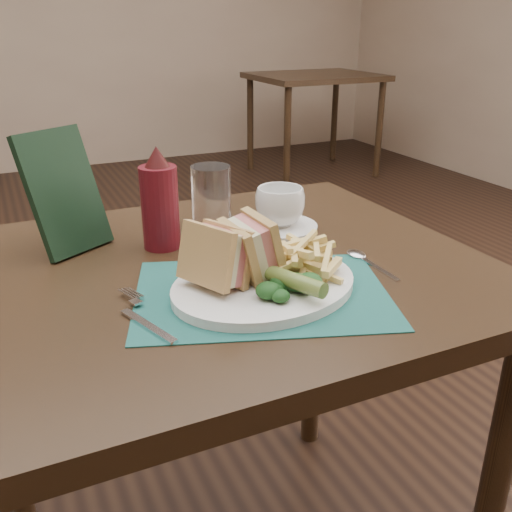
{
  "coord_description": "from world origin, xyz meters",
  "views": [
    {
      "loc": [
        -0.31,
        -1.34,
        1.14
      ],
      "look_at": [
        0.03,
        -0.6,
        0.8
      ],
      "focal_mm": 40.0,
      "sensor_mm": 36.0,
      "label": 1
    }
  ],
  "objects_px": {
    "plate": "(264,285)",
    "drinking_glass": "(211,199)",
    "placemat": "(262,293)",
    "sandwich_half_a": "(206,259)",
    "coffee_cup": "(280,206)",
    "table_main": "(223,439)",
    "table_bg_right": "(313,125)",
    "check_presenter": "(64,192)",
    "sandwich_half_b": "(240,249)",
    "saucer": "(280,227)",
    "ketchup_bottle": "(159,198)"
  },
  "relations": [
    {
      "from": "table_main",
      "to": "plate",
      "type": "xyz_separation_m",
      "value": [
        0.03,
        -0.13,
        0.38
      ]
    },
    {
      "from": "sandwich_half_b",
      "to": "coffee_cup",
      "type": "distance_m",
      "value": 0.28
    },
    {
      "from": "sandwich_half_b",
      "to": "saucer",
      "type": "bearing_deg",
      "value": 47.43
    },
    {
      "from": "placemat",
      "to": "sandwich_half_a",
      "type": "bearing_deg",
      "value": 168.67
    },
    {
      "from": "check_presenter",
      "to": "plate",
      "type": "bearing_deg",
      "value": -82.53
    },
    {
      "from": "sandwich_half_b",
      "to": "drinking_glass",
      "type": "xyz_separation_m",
      "value": [
        0.05,
        0.26,
        -0.0
      ]
    },
    {
      "from": "plate",
      "to": "drinking_glass",
      "type": "relative_size",
      "value": 2.31
    },
    {
      "from": "ketchup_bottle",
      "to": "table_main",
      "type": "bearing_deg",
      "value": -62.25
    },
    {
      "from": "sandwich_half_a",
      "to": "ketchup_bottle",
      "type": "height_order",
      "value": "ketchup_bottle"
    },
    {
      "from": "table_bg_right",
      "to": "drinking_glass",
      "type": "height_order",
      "value": "drinking_glass"
    },
    {
      "from": "drinking_glass",
      "to": "ketchup_bottle",
      "type": "bearing_deg",
      "value": -160.27
    },
    {
      "from": "sandwich_half_a",
      "to": "table_bg_right",
      "type": "bearing_deg",
      "value": 31.11
    },
    {
      "from": "sandwich_half_a",
      "to": "check_presenter",
      "type": "relative_size",
      "value": 0.44
    },
    {
      "from": "plate",
      "to": "ketchup_bottle",
      "type": "distance_m",
      "value": 0.27
    },
    {
      "from": "table_main",
      "to": "ketchup_bottle",
      "type": "distance_m",
      "value": 0.49
    },
    {
      "from": "plate",
      "to": "ketchup_bottle",
      "type": "height_order",
      "value": "ketchup_bottle"
    },
    {
      "from": "table_main",
      "to": "sandwich_half_a",
      "type": "bearing_deg",
      "value": -117.89
    },
    {
      "from": "table_main",
      "to": "plate",
      "type": "relative_size",
      "value": 3.0
    },
    {
      "from": "table_bg_right",
      "to": "placemat",
      "type": "relative_size",
      "value": 2.36
    },
    {
      "from": "coffee_cup",
      "to": "sandwich_half_a",
      "type": "bearing_deg",
      "value": -136.13
    },
    {
      "from": "placemat",
      "to": "ketchup_bottle",
      "type": "height_order",
      "value": "ketchup_bottle"
    },
    {
      "from": "check_presenter",
      "to": "ketchup_bottle",
      "type": "bearing_deg",
      "value": -53.19
    },
    {
      "from": "table_bg_right",
      "to": "sandwich_half_a",
      "type": "xyz_separation_m",
      "value": [
        -2.01,
        -3.12,
        0.44
      ]
    },
    {
      "from": "table_bg_right",
      "to": "check_presenter",
      "type": "xyz_separation_m",
      "value": [
        -2.16,
        -2.82,
        0.48
      ]
    },
    {
      "from": "saucer",
      "to": "drinking_glass",
      "type": "xyz_separation_m",
      "value": [
        -0.12,
        0.05,
        0.06
      ]
    },
    {
      "from": "saucer",
      "to": "check_presenter",
      "type": "bearing_deg",
      "value": 169.67
    },
    {
      "from": "placemat",
      "to": "drinking_glass",
      "type": "height_order",
      "value": "drinking_glass"
    },
    {
      "from": "placemat",
      "to": "sandwich_half_b",
      "type": "distance_m",
      "value": 0.08
    },
    {
      "from": "table_main",
      "to": "ketchup_bottle",
      "type": "relative_size",
      "value": 4.84
    },
    {
      "from": "sandwich_half_a",
      "to": "plate",
      "type": "bearing_deg",
      "value": -31.61
    },
    {
      "from": "table_bg_right",
      "to": "ketchup_bottle",
      "type": "xyz_separation_m",
      "value": [
        -2.01,
        -2.89,
        0.47
      ]
    },
    {
      "from": "placemat",
      "to": "check_presenter",
      "type": "xyz_separation_m",
      "value": [
        -0.24,
        0.31,
        0.11
      ]
    },
    {
      "from": "sandwich_half_b",
      "to": "drinking_glass",
      "type": "relative_size",
      "value": 0.74
    },
    {
      "from": "saucer",
      "to": "sandwich_half_b",
      "type": "bearing_deg",
      "value": -129.69
    },
    {
      "from": "ketchup_bottle",
      "to": "placemat",
      "type": "bearing_deg",
      "value": -71.84
    },
    {
      "from": "table_bg_right",
      "to": "drinking_glass",
      "type": "relative_size",
      "value": 6.92
    },
    {
      "from": "sandwich_half_b",
      "to": "check_presenter",
      "type": "xyz_separation_m",
      "value": [
        -0.21,
        0.28,
        0.04
      ]
    },
    {
      "from": "table_bg_right",
      "to": "drinking_glass",
      "type": "bearing_deg",
      "value": -123.65
    },
    {
      "from": "plate",
      "to": "sandwich_half_a",
      "type": "bearing_deg",
      "value": 162.24
    },
    {
      "from": "placemat",
      "to": "plate",
      "type": "relative_size",
      "value": 1.27
    },
    {
      "from": "coffee_cup",
      "to": "drinking_glass",
      "type": "distance_m",
      "value": 0.13
    },
    {
      "from": "placemat",
      "to": "sandwich_half_a",
      "type": "distance_m",
      "value": 0.11
    },
    {
      "from": "sandwich_half_a",
      "to": "coffee_cup",
      "type": "xyz_separation_m",
      "value": [
        0.24,
        0.23,
        -0.02
      ]
    },
    {
      "from": "sandwich_half_b",
      "to": "drinking_glass",
      "type": "bearing_deg",
      "value": 75.73
    },
    {
      "from": "placemat",
      "to": "sandwich_half_b",
      "type": "bearing_deg",
      "value": 126.33
    },
    {
      "from": "table_main",
      "to": "coffee_cup",
      "type": "xyz_separation_m",
      "value": [
        0.17,
        0.11,
        0.42
      ]
    },
    {
      "from": "table_bg_right",
      "to": "sandwich_half_b",
      "type": "relative_size",
      "value": 9.32
    },
    {
      "from": "plate",
      "to": "table_main",
      "type": "bearing_deg",
      "value": 90.2
    },
    {
      "from": "sandwich_half_b",
      "to": "saucer",
      "type": "distance_m",
      "value": 0.28
    },
    {
      "from": "sandwich_half_b",
      "to": "sandwich_half_a",
      "type": "bearing_deg",
      "value": -169.45
    }
  ]
}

